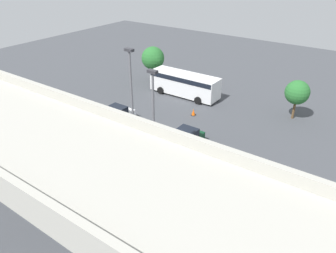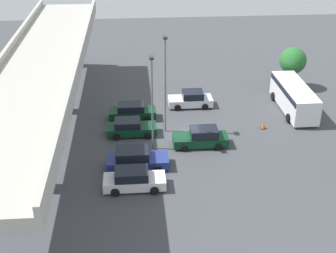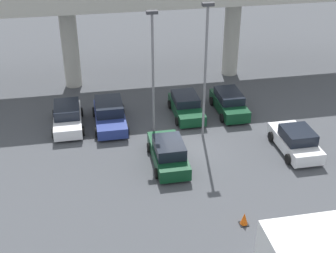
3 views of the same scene
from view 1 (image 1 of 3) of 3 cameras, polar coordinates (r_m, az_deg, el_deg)
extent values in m
plane|color=#424449|center=(27.90, -1.03, -4.28)|extent=(85.45, 85.45, 0.00)
cube|color=#ADAAA0|center=(17.66, -24.15, -0.93)|extent=(39.88, 6.37, 0.90)
cube|color=#ADAAA0|center=(18.82, -16.94, 4.64)|extent=(39.88, 0.30, 0.55)
cylinder|color=#ADAAA0|center=(15.60, -7.09, -20.41)|extent=(1.32, 1.32, 6.67)
cube|color=silver|center=(21.50, 7.45, -14.32)|extent=(1.84, 4.57, 0.72)
cube|color=black|center=(20.90, 7.29, -13.24)|extent=(1.69, 2.44, 0.67)
cylinder|color=black|center=(22.91, 7.06, -11.84)|extent=(0.22, 0.64, 0.64)
cylinder|color=black|center=(22.34, 11.39, -13.50)|extent=(0.22, 0.64, 0.64)
cylinder|color=black|center=(21.06, 3.16, -15.96)|extent=(0.22, 0.64, 0.64)
cylinder|color=black|center=(20.44, 7.84, -17.98)|extent=(0.22, 0.64, 0.64)
cube|color=navy|center=(22.77, 1.37, -11.20)|extent=(1.99, 4.85, 0.69)
cube|color=black|center=(22.07, 0.81, -10.30)|extent=(1.84, 2.58, 0.73)
cylinder|color=black|center=(24.32, 1.37, -8.83)|extent=(0.22, 0.68, 0.68)
cylinder|color=black|center=(23.49, 5.56, -10.53)|extent=(0.22, 0.68, 0.68)
cylinder|color=black|center=(22.43, -3.06, -12.60)|extent=(0.22, 0.68, 0.68)
cylinder|color=black|center=(21.53, 1.36, -14.67)|extent=(0.22, 0.68, 0.68)
cube|color=#0C381E|center=(27.84, 2.46, -3.06)|extent=(1.82, 4.68, 0.76)
cube|color=black|center=(27.69, 2.82, -1.50)|extent=(1.68, 2.32, 0.70)
cylinder|color=black|center=(26.52, 2.41, -5.44)|extent=(0.22, 0.60, 0.60)
cylinder|color=black|center=(27.40, -0.86, -4.19)|extent=(0.22, 0.60, 0.60)
cylinder|color=black|center=(28.63, 5.60, -2.79)|extent=(0.22, 0.60, 0.60)
cylinder|color=black|center=(29.45, 2.48, -1.72)|extent=(0.22, 0.60, 0.60)
cube|color=#0C381E|center=(25.41, -9.54, -6.94)|extent=(1.85, 4.37, 0.71)
cube|color=black|center=(24.83, -10.27, -6.11)|extent=(1.70, 2.26, 0.59)
cylinder|color=black|center=(26.87, -8.97, -5.29)|extent=(0.22, 0.62, 0.62)
cylinder|color=black|center=(25.77, -5.88, -6.67)|extent=(0.22, 0.62, 0.62)
cylinder|color=black|center=(25.39, -13.19, -7.97)|extent=(0.22, 0.62, 0.62)
cylinder|color=black|center=(24.23, -10.11, -9.60)|extent=(0.22, 0.62, 0.62)
cube|color=#0C381E|center=(27.44, -14.19, -4.44)|extent=(1.77, 4.43, 0.79)
cube|color=black|center=(27.01, -14.57, -3.33)|extent=(1.62, 2.49, 0.59)
cylinder|color=black|center=(28.91, -13.32, -3.12)|extent=(0.22, 0.64, 0.64)
cylinder|color=black|center=(27.73, -10.78, -4.27)|extent=(0.22, 0.64, 0.64)
cylinder|color=black|center=(27.51, -17.50, -5.48)|extent=(0.22, 0.64, 0.64)
cylinder|color=black|center=(26.28, -15.02, -6.83)|extent=(0.22, 0.64, 0.64)
cube|color=silver|center=(32.45, -9.46, 1.38)|extent=(1.93, 4.42, 0.74)
cube|color=black|center=(32.29, -9.27, 2.67)|extent=(1.78, 2.04, 0.68)
cylinder|color=black|center=(31.08, -9.85, -0.39)|extent=(0.22, 0.64, 0.64)
cylinder|color=black|center=(32.38, -12.36, 0.58)|extent=(0.22, 0.64, 0.64)
cylinder|color=black|center=(32.81, -6.53, 1.47)|extent=(0.22, 0.64, 0.64)
cylinder|color=black|center=(34.04, -9.04, 2.33)|extent=(0.22, 0.64, 0.64)
cube|color=white|center=(38.25, 2.92, 7.41)|extent=(8.29, 2.39, 2.37)
cube|color=black|center=(37.96, 2.95, 8.61)|extent=(8.12, 2.44, 0.52)
cylinder|color=black|center=(38.41, 7.11, 5.72)|extent=(0.85, 0.29, 0.85)
cylinder|color=black|center=(36.44, 5.25, 4.54)|extent=(0.85, 0.29, 0.85)
cylinder|color=black|center=(40.88, 0.77, 7.35)|extent=(0.85, 0.29, 0.85)
cylinder|color=black|center=(39.04, -1.28, 6.31)|extent=(0.85, 0.29, 0.85)
cylinder|color=slate|center=(25.66, -6.23, 3.51)|extent=(0.16, 0.16, 8.67)
cube|color=#333338|center=(24.16, -6.78, 13.11)|extent=(0.70, 0.35, 0.20)
cylinder|color=slate|center=(23.14, -2.49, -0.14)|extent=(0.16, 0.16, 8.02)
cube|color=#333338|center=(21.49, -2.72, 9.54)|extent=(0.70, 0.35, 0.20)
cylinder|color=brown|center=(35.24, 21.04, 2.68)|extent=(0.24, 0.24, 1.81)
sphere|color=#286B2D|center=(34.52, 21.59, 5.55)|extent=(2.39, 2.39, 2.39)
cylinder|color=brown|center=(42.80, -2.58, 9.03)|extent=(0.24, 0.24, 1.88)
sphere|color=#286B2D|center=(42.14, -2.64, 11.82)|extent=(2.88, 2.88, 2.88)
cube|color=black|center=(33.99, 4.44, 2.00)|extent=(0.44, 0.44, 0.04)
cone|color=#EA590F|center=(33.85, 4.46, 2.51)|extent=(0.40, 0.40, 0.70)
camera|label=2|loc=(26.74, 96.70, 8.50)|focal=50.00mm
camera|label=3|loc=(44.19, 27.65, 26.36)|focal=50.00mm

